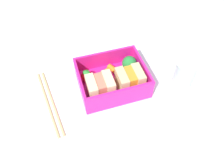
{
  "coord_description": "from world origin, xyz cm",
  "views": [
    {
      "loc": [
        10.65,
        34.03,
        45.36
      ],
      "look_at": [
        0.0,
        0.0,
        2.7
      ],
      "focal_mm": 35.0,
      "sensor_mm": 36.0,
      "label": 1
    }
  ],
  "objects_px": {
    "carrot_stick_left": "(115,70)",
    "folded_napkin": "(91,47)",
    "sandwich_left": "(130,80)",
    "strawberry_far_left": "(87,76)",
    "broccoli_floret": "(129,63)",
    "chopstick_pair": "(50,101)",
    "drinking_glass": "(184,74)",
    "carrot_stick_far_left": "(101,74)",
    "sandwich_center_left": "(100,87)"
  },
  "relations": [
    {
      "from": "sandwich_left",
      "to": "strawberry_far_left",
      "type": "height_order",
      "value": "sandwich_left"
    },
    {
      "from": "broccoli_floret",
      "to": "drinking_glass",
      "type": "height_order",
      "value": "drinking_glass"
    },
    {
      "from": "sandwich_center_left",
      "to": "drinking_glass",
      "type": "relative_size",
      "value": 0.88
    },
    {
      "from": "broccoli_floret",
      "to": "folded_napkin",
      "type": "relative_size",
      "value": 0.29
    },
    {
      "from": "carrot_stick_left",
      "to": "carrot_stick_far_left",
      "type": "bearing_deg",
      "value": 1.58
    },
    {
      "from": "strawberry_far_left",
      "to": "chopstick_pair",
      "type": "relative_size",
      "value": 0.17
    },
    {
      "from": "sandwich_left",
      "to": "chopstick_pair",
      "type": "distance_m",
      "value": 0.21
    },
    {
      "from": "strawberry_far_left",
      "to": "drinking_glass",
      "type": "xyz_separation_m",
      "value": [
        -0.24,
        0.08,
        0.01
      ]
    },
    {
      "from": "sandwich_left",
      "to": "folded_napkin",
      "type": "xyz_separation_m",
      "value": [
        0.06,
        -0.19,
        -0.04
      ]
    },
    {
      "from": "sandwich_left",
      "to": "broccoli_floret",
      "type": "height_order",
      "value": "sandwich_left"
    },
    {
      "from": "sandwich_center_left",
      "to": "folded_napkin",
      "type": "height_order",
      "value": "sandwich_center_left"
    },
    {
      "from": "sandwich_left",
      "to": "broccoli_floret",
      "type": "distance_m",
      "value": 0.06
    },
    {
      "from": "carrot_stick_far_left",
      "to": "sandwich_center_left",
      "type": "bearing_deg",
      "value": 72.77
    },
    {
      "from": "sandwich_center_left",
      "to": "strawberry_far_left",
      "type": "xyz_separation_m",
      "value": [
        0.02,
        -0.05,
        -0.01
      ]
    },
    {
      "from": "sandwich_left",
      "to": "carrot_stick_far_left",
      "type": "bearing_deg",
      "value": -44.62
    },
    {
      "from": "carrot_stick_far_left",
      "to": "chopstick_pair",
      "type": "relative_size",
      "value": 0.22
    },
    {
      "from": "carrot_stick_far_left",
      "to": "folded_napkin",
      "type": "relative_size",
      "value": 0.29
    },
    {
      "from": "carrot_stick_far_left",
      "to": "strawberry_far_left",
      "type": "xyz_separation_m",
      "value": [
        0.04,
        0.0,
        0.01
      ]
    },
    {
      "from": "strawberry_far_left",
      "to": "folded_napkin",
      "type": "xyz_separation_m",
      "value": [
        -0.04,
        -0.14,
        -0.03
      ]
    },
    {
      "from": "broccoli_floret",
      "to": "chopstick_pair",
      "type": "relative_size",
      "value": 0.22
    },
    {
      "from": "carrot_stick_far_left",
      "to": "folded_napkin",
      "type": "xyz_separation_m",
      "value": [
        -0.0,
        -0.13,
        -0.02
      ]
    },
    {
      "from": "sandwich_center_left",
      "to": "strawberry_far_left",
      "type": "distance_m",
      "value": 0.06
    },
    {
      "from": "sandwich_center_left",
      "to": "drinking_glass",
      "type": "bearing_deg",
      "value": 174.13
    },
    {
      "from": "folded_napkin",
      "to": "broccoli_floret",
      "type": "bearing_deg",
      "value": 119.18
    },
    {
      "from": "sandwich_left",
      "to": "chopstick_pair",
      "type": "bearing_deg",
      "value": -5.89
    },
    {
      "from": "sandwich_center_left",
      "to": "broccoli_floret",
      "type": "relative_size",
      "value": 1.38
    },
    {
      "from": "sandwich_center_left",
      "to": "sandwich_left",
      "type": "bearing_deg",
      "value": 180.0
    },
    {
      "from": "broccoli_floret",
      "to": "carrot_stick_left",
      "type": "relative_size",
      "value": 1.05
    },
    {
      "from": "carrot_stick_far_left",
      "to": "chopstick_pair",
      "type": "distance_m",
      "value": 0.15
    },
    {
      "from": "carrot_stick_left",
      "to": "sandwich_left",
      "type": "bearing_deg",
      "value": 109.74
    },
    {
      "from": "carrot_stick_left",
      "to": "chopstick_pair",
      "type": "bearing_deg",
      "value": 11.66
    },
    {
      "from": "sandwich_left",
      "to": "folded_napkin",
      "type": "bearing_deg",
      "value": -73.47
    },
    {
      "from": "broccoli_floret",
      "to": "carrot_stick_far_left",
      "type": "relative_size",
      "value": 0.99
    },
    {
      "from": "sandwich_left",
      "to": "strawberry_far_left",
      "type": "bearing_deg",
      "value": -28.74
    },
    {
      "from": "chopstick_pair",
      "to": "drinking_glass",
      "type": "distance_m",
      "value": 0.34
    },
    {
      "from": "chopstick_pair",
      "to": "drinking_glass",
      "type": "relative_size",
      "value": 2.9
    },
    {
      "from": "carrot_stick_left",
      "to": "folded_napkin",
      "type": "xyz_separation_m",
      "value": [
        0.04,
        -0.13,
        -0.02
      ]
    },
    {
      "from": "carrot_stick_left",
      "to": "chopstick_pair",
      "type": "distance_m",
      "value": 0.18
    },
    {
      "from": "drinking_glass",
      "to": "folded_napkin",
      "type": "xyz_separation_m",
      "value": [
        0.2,
        -0.21,
        -0.03
      ]
    },
    {
      "from": "sandwich_left",
      "to": "strawberry_far_left",
      "type": "distance_m",
      "value": 0.11
    },
    {
      "from": "chopstick_pair",
      "to": "folded_napkin",
      "type": "bearing_deg",
      "value": -130.75
    },
    {
      "from": "carrot_stick_left",
      "to": "strawberry_far_left",
      "type": "bearing_deg",
      "value": 3.26
    },
    {
      "from": "carrot_stick_left",
      "to": "drinking_glass",
      "type": "relative_size",
      "value": 0.61
    },
    {
      "from": "sandwich_center_left",
      "to": "broccoli_floret",
      "type": "height_order",
      "value": "sandwich_center_left"
    },
    {
      "from": "carrot_stick_left",
      "to": "strawberry_far_left",
      "type": "distance_m",
      "value": 0.08
    },
    {
      "from": "broccoli_floret",
      "to": "carrot_stick_left",
      "type": "bearing_deg",
      "value": -5.25
    },
    {
      "from": "drinking_glass",
      "to": "sandwich_left",
      "type": "bearing_deg",
      "value": -8.98
    },
    {
      "from": "carrot_stick_far_left",
      "to": "folded_napkin",
      "type": "bearing_deg",
      "value": -90.7
    },
    {
      "from": "broccoli_floret",
      "to": "carrot_stick_far_left",
      "type": "bearing_deg",
      "value": -1.98
    },
    {
      "from": "folded_napkin",
      "to": "drinking_glass",
      "type": "bearing_deg",
      "value": 132.86
    }
  ]
}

